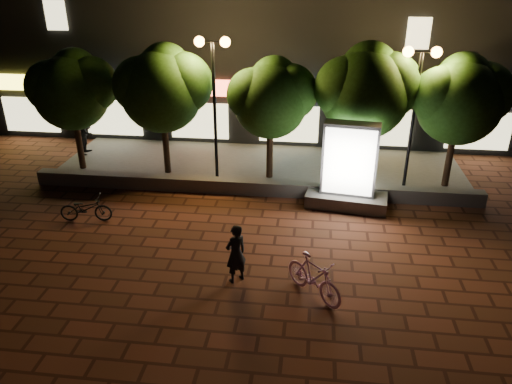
% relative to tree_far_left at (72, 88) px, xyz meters
% --- Properties ---
extents(ground, '(80.00, 80.00, 0.00)m').
position_rel_tree_far_left_xyz_m(ground, '(6.95, -5.46, -3.29)').
color(ground, '#5B2B1C').
rests_on(ground, ground).
extents(retaining_wall, '(16.00, 0.45, 0.50)m').
position_rel_tree_far_left_xyz_m(retaining_wall, '(6.95, -1.46, -3.04)').
color(retaining_wall, '#5E5C57').
rests_on(retaining_wall, ground).
extents(sidewalk, '(16.00, 5.00, 0.08)m').
position_rel_tree_far_left_xyz_m(sidewalk, '(6.95, 1.04, -3.25)').
color(sidewalk, '#5E5C57').
rests_on(sidewalk, ground).
extents(building_block, '(28.00, 8.12, 11.30)m').
position_rel_tree_far_left_xyz_m(building_block, '(6.94, 7.53, 1.70)').
color(building_block, black).
rests_on(building_block, ground).
extents(tree_far_left, '(3.36, 2.80, 4.63)m').
position_rel_tree_far_left_xyz_m(tree_far_left, '(0.00, 0.00, 0.00)').
color(tree_far_left, '#311D13').
rests_on(tree_far_left, sidewalk).
extents(tree_left, '(3.60, 3.00, 4.89)m').
position_rel_tree_far_left_xyz_m(tree_left, '(3.50, 0.00, 0.15)').
color(tree_left, '#311D13').
rests_on(tree_left, sidewalk).
extents(tree_mid, '(3.24, 2.70, 4.50)m').
position_rel_tree_far_left_xyz_m(tree_mid, '(7.50, -0.00, -0.08)').
color(tree_mid, '#311D13').
rests_on(tree_mid, sidewalk).
extents(tree_right, '(3.72, 3.10, 5.07)m').
position_rel_tree_far_left_xyz_m(tree_right, '(10.80, 0.00, 0.27)').
color(tree_right, '#311D13').
rests_on(tree_right, sidewalk).
extents(tree_far_right, '(3.48, 2.90, 4.76)m').
position_rel_tree_far_left_xyz_m(tree_far_right, '(14.00, 0.00, 0.08)').
color(tree_far_right, '#311D13').
rests_on(tree_far_right, sidewalk).
extents(street_lamp_left, '(1.26, 0.36, 5.18)m').
position_rel_tree_far_left_xyz_m(street_lamp_left, '(5.45, -0.26, 0.74)').
color(street_lamp_left, black).
rests_on(street_lamp_left, sidewalk).
extents(street_lamp_right, '(1.26, 0.36, 4.98)m').
position_rel_tree_far_left_xyz_m(street_lamp_right, '(12.45, -0.26, 0.60)').
color(street_lamp_right, black).
rests_on(street_lamp_right, sidewalk).
extents(ad_kiosk, '(2.84, 1.69, 2.91)m').
position_rel_tree_far_left_xyz_m(ad_kiosk, '(10.27, -1.96, -2.12)').
color(ad_kiosk, '#5E5C57').
rests_on(ad_kiosk, ground).
extents(scooter_pink, '(1.67, 1.68, 1.11)m').
position_rel_tree_far_left_xyz_m(scooter_pink, '(9.24, -7.20, -2.74)').
color(scooter_pink, '#E496D2').
rests_on(scooter_pink, ground).
extents(rider, '(0.70, 0.69, 1.63)m').
position_rel_tree_far_left_xyz_m(rider, '(7.24, -6.78, -2.48)').
color(rider, black).
rests_on(rider, ground).
extents(scooter_parked, '(1.71, 0.78, 0.87)m').
position_rel_tree_far_left_xyz_m(scooter_parked, '(1.96, -4.14, -2.86)').
color(scooter_parked, black).
rests_on(scooter_parked, ground).
extents(pedestrian, '(0.78, 0.96, 1.88)m').
position_rel_tree_far_left_xyz_m(pedestrian, '(-0.55, 1.57, -2.27)').
color(pedestrian, black).
rests_on(pedestrian, sidewalk).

